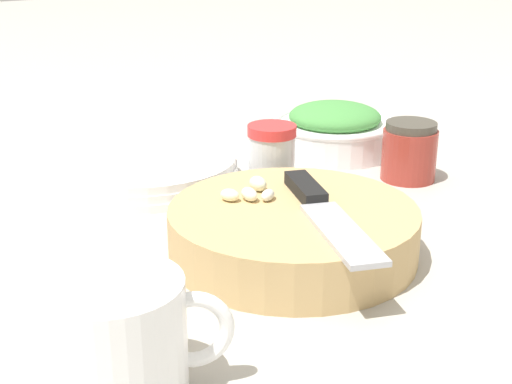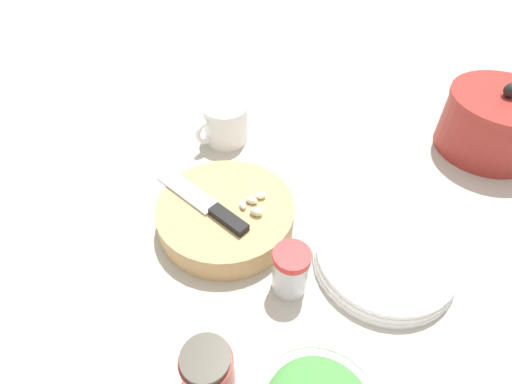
{
  "view_description": "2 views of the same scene",
  "coord_description": "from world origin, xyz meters",
  "px_view_note": "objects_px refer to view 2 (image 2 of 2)",
  "views": [
    {
      "loc": [
        -0.26,
        -0.6,
        0.29
      ],
      "look_at": [
        0.07,
        -0.06,
        0.05
      ],
      "focal_mm": 50.0,
      "sensor_mm": 36.0,
      "label": 1
    },
    {
      "loc": [
        0.48,
        0.14,
        0.54
      ],
      "look_at": [
        0.06,
        -0.05,
        0.07
      ],
      "focal_mm": 28.0,
      "sensor_mm": 36.0,
      "label": 2
    }
  ],
  "objects_px": {
    "cutting_board": "(226,215)",
    "chef_knife": "(207,204)",
    "coffee_mug": "(225,123)",
    "spice_jar": "(291,271)",
    "garlic_cloves": "(254,204)",
    "plate_stack": "(384,258)",
    "honey_jar": "(208,369)",
    "stock_pot": "(495,123)"
  },
  "relations": [
    {
      "from": "garlic_cloves",
      "to": "cutting_board",
      "type": "bearing_deg",
      "value": -66.26
    },
    {
      "from": "spice_jar",
      "to": "honey_jar",
      "type": "height_order",
      "value": "spice_jar"
    },
    {
      "from": "honey_jar",
      "to": "spice_jar",
      "type": "bearing_deg",
      "value": 166.63
    },
    {
      "from": "cutting_board",
      "to": "plate_stack",
      "type": "height_order",
      "value": "cutting_board"
    },
    {
      "from": "plate_stack",
      "to": "stock_pot",
      "type": "relative_size",
      "value": 1.07
    },
    {
      "from": "spice_jar",
      "to": "chef_knife",
      "type": "bearing_deg",
      "value": -107.78
    },
    {
      "from": "garlic_cloves",
      "to": "chef_knife",
      "type": "bearing_deg",
      "value": -65.23
    },
    {
      "from": "plate_stack",
      "to": "honey_jar",
      "type": "bearing_deg",
      "value": -30.46
    },
    {
      "from": "cutting_board",
      "to": "coffee_mug",
      "type": "bearing_deg",
      "value": -151.67
    },
    {
      "from": "garlic_cloves",
      "to": "honey_jar",
      "type": "height_order",
      "value": "honey_jar"
    },
    {
      "from": "coffee_mug",
      "to": "garlic_cloves",
      "type": "bearing_deg",
      "value": 39.22
    },
    {
      "from": "coffee_mug",
      "to": "honey_jar",
      "type": "xyz_separation_m",
      "value": [
        0.46,
        0.22,
        -0.01
      ]
    },
    {
      "from": "honey_jar",
      "to": "stock_pot",
      "type": "height_order",
      "value": "stock_pot"
    },
    {
      "from": "coffee_mug",
      "to": "honey_jar",
      "type": "relative_size",
      "value": 1.68
    },
    {
      "from": "garlic_cloves",
      "to": "plate_stack",
      "type": "distance_m",
      "value": 0.23
    },
    {
      "from": "cutting_board",
      "to": "coffee_mug",
      "type": "relative_size",
      "value": 1.93
    },
    {
      "from": "cutting_board",
      "to": "coffee_mug",
      "type": "distance_m",
      "value": 0.25
    },
    {
      "from": "coffee_mug",
      "to": "stock_pot",
      "type": "xyz_separation_m",
      "value": [
        -0.21,
        0.51,
        0.02
      ]
    },
    {
      "from": "coffee_mug",
      "to": "spice_jar",
      "type": "bearing_deg",
      "value": 42.58
    },
    {
      "from": "plate_stack",
      "to": "stock_pot",
      "type": "height_order",
      "value": "stock_pot"
    },
    {
      "from": "chef_knife",
      "to": "coffee_mug",
      "type": "relative_size",
      "value": 1.66
    },
    {
      "from": "honey_jar",
      "to": "chef_knife",
      "type": "bearing_deg",
      "value": -149.97
    },
    {
      "from": "plate_stack",
      "to": "spice_jar",
      "type": "bearing_deg",
      "value": -49.6
    },
    {
      "from": "garlic_cloves",
      "to": "honey_jar",
      "type": "distance_m",
      "value": 0.27
    },
    {
      "from": "honey_jar",
      "to": "stock_pot",
      "type": "distance_m",
      "value": 0.73
    },
    {
      "from": "honey_jar",
      "to": "cutting_board",
      "type": "bearing_deg",
      "value": -156.6
    },
    {
      "from": "plate_stack",
      "to": "honey_jar",
      "type": "height_order",
      "value": "honey_jar"
    },
    {
      "from": "cutting_board",
      "to": "honey_jar",
      "type": "bearing_deg",
      "value": 23.4
    },
    {
      "from": "spice_jar",
      "to": "coffee_mug",
      "type": "distance_m",
      "value": 0.39
    },
    {
      "from": "chef_knife",
      "to": "honey_jar",
      "type": "xyz_separation_m",
      "value": [
        0.23,
        0.13,
        -0.02
      ]
    },
    {
      "from": "plate_stack",
      "to": "stock_pot",
      "type": "distance_m",
      "value": 0.41
    },
    {
      "from": "garlic_cloves",
      "to": "coffee_mug",
      "type": "distance_m",
      "value": 0.26
    },
    {
      "from": "spice_jar",
      "to": "coffee_mug",
      "type": "relative_size",
      "value": 0.69
    },
    {
      "from": "cutting_board",
      "to": "chef_knife",
      "type": "xyz_separation_m",
      "value": [
        0.01,
        -0.03,
        0.03
      ]
    },
    {
      "from": "garlic_cloves",
      "to": "spice_jar",
      "type": "xyz_separation_m",
      "value": [
        0.09,
        0.1,
        -0.01
      ]
    },
    {
      "from": "cutting_board",
      "to": "stock_pot",
      "type": "distance_m",
      "value": 0.58
    },
    {
      "from": "cutting_board",
      "to": "spice_jar",
      "type": "bearing_deg",
      "value": 64.64
    },
    {
      "from": "spice_jar",
      "to": "stock_pot",
      "type": "xyz_separation_m",
      "value": [
        -0.49,
        0.25,
        0.02
      ]
    },
    {
      "from": "coffee_mug",
      "to": "chef_knife",
      "type": "bearing_deg",
      "value": 21.23
    },
    {
      "from": "chef_knife",
      "to": "spice_jar",
      "type": "relative_size",
      "value": 2.41
    },
    {
      "from": "chef_knife",
      "to": "coffee_mug",
      "type": "xyz_separation_m",
      "value": [
        -0.23,
        -0.09,
        -0.01
      ]
    },
    {
      "from": "spice_jar",
      "to": "stock_pot",
      "type": "distance_m",
      "value": 0.55
    }
  ]
}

